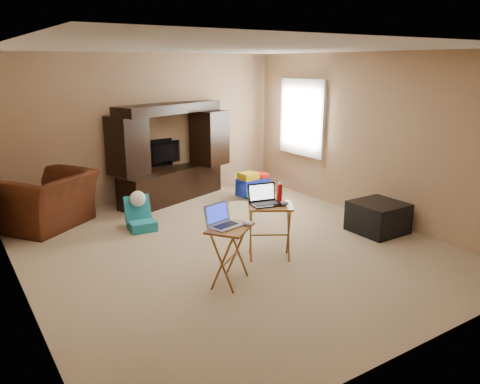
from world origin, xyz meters
TOP-DOWN VIEW (x-y plane):
  - floor at (0.00, 0.00)m, footprint 5.50×5.50m
  - ceiling at (0.00, 0.00)m, footprint 5.50×5.50m
  - wall_back at (0.00, 2.75)m, footprint 5.00×0.00m
  - wall_front at (0.00, -2.75)m, footprint 5.00×0.00m
  - wall_left at (-2.50, 0.00)m, footprint 0.00×5.50m
  - wall_right at (2.50, 0.00)m, footprint 0.00×5.50m
  - window_pane at (2.48, 1.55)m, footprint 0.00×1.20m
  - window_frame at (2.46, 1.55)m, footprint 0.06×1.14m
  - entertainment_center at (0.32, 2.46)m, footprint 2.11×1.18m
  - television at (0.32, 2.66)m, footprint 0.86×0.22m
  - recliner at (-1.83, 2.18)m, footprint 1.62×1.59m
  - child_rocker at (-0.73, 1.27)m, footprint 0.41×0.46m
  - plush_toy at (-0.71, 1.50)m, footprint 0.40×0.33m
  - push_toy at (1.65, 1.90)m, footprint 0.63×0.48m
  - ottoman at (2.07, -0.63)m, footprint 0.67×0.67m
  - tray_table_left at (-0.56, -0.85)m, footprint 0.64×0.62m
  - tray_table_right at (0.21, -0.54)m, footprint 0.67×0.64m
  - laptop_left at (-0.59, -0.82)m, footprint 0.40×0.35m
  - laptop_right at (0.17, -0.52)m, footprint 0.41×0.36m
  - mouse_left at (-0.37, -0.92)m, footprint 0.09×0.14m
  - mouse_right at (0.34, -0.66)m, footprint 0.13×0.16m
  - water_bottle at (0.41, -0.46)m, footprint 0.07×0.07m

SIDE VIEW (x-z plane):
  - floor at x=0.00m, z-range 0.00..0.00m
  - ottoman at x=2.07m, z-range 0.00..0.43m
  - plush_toy at x=-0.71m, z-range 0.00..0.44m
  - push_toy at x=1.65m, z-range 0.00..0.45m
  - child_rocker at x=-0.73m, z-range 0.00..0.50m
  - tray_table_left at x=-0.56m, z-range 0.00..0.65m
  - tray_table_right at x=0.21m, z-range 0.00..0.68m
  - recliner at x=-1.83m, z-range 0.00..0.80m
  - mouse_left at x=-0.37m, z-range 0.65..0.70m
  - mouse_right at x=0.34m, z-range 0.68..0.74m
  - laptop_left at x=-0.59m, z-range 0.65..0.89m
  - water_bottle at x=0.41m, z-range 0.68..0.90m
  - laptop_right at x=0.17m, z-range 0.68..0.92m
  - television at x=0.32m, z-range 0.56..1.05m
  - entertainment_center at x=0.32m, z-range 0.00..1.68m
  - wall_back at x=0.00m, z-range -1.25..3.75m
  - wall_front at x=0.00m, z-range -1.25..3.75m
  - wall_left at x=-2.50m, z-range -1.50..4.00m
  - wall_right at x=2.50m, z-range -1.50..4.00m
  - window_pane at x=2.48m, z-range 0.80..2.00m
  - window_frame at x=2.46m, z-range 0.73..2.07m
  - ceiling at x=0.00m, z-range 2.50..2.50m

